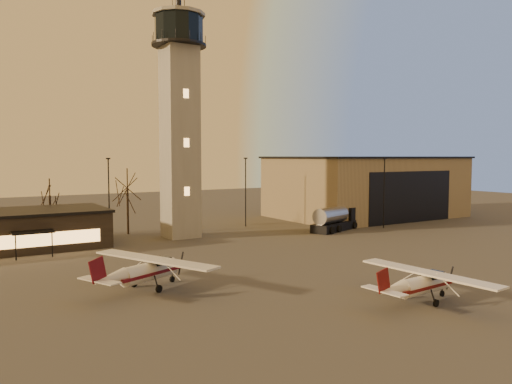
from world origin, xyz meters
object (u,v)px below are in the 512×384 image
at_px(control_tower, 180,109).
at_px(fuel_truck, 335,221).
at_px(cessna_front, 425,287).
at_px(cessna_rear, 151,274).
at_px(hangar, 366,186).

height_order(control_tower, fuel_truck, control_tower).
distance_m(control_tower, cessna_front, 38.90).
bearing_deg(fuel_truck, control_tower, 144.07).
distance_m(control_tower, fuel_truck, 26.17).
bearing_deg(cessna_rear, fuel_truck, 2.15).
xyz_separation_m(hangar, cessna_front, (-32.63, -39.58, -4.12)).
distance_m(control_tower, cessna_rear, 29.25).
bearing_deg(control_tower, fuel_truck, -16.41).
bearing_deg(cessna_front, control_tower, 91.02).
bearing_deg(fuel_truck, cessna_rear, -173.50).
bearing_deg(control_tower, cessna_rear, -118.60).
relative_size(hangar, cessna_front, 2.78).
bearing_deg(hangar, cessna_front, -129.50).
bearing_deg(fuel_truck, hangar, 13.54).
relative_size(cessna_front, fuel_truck, 1.17).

